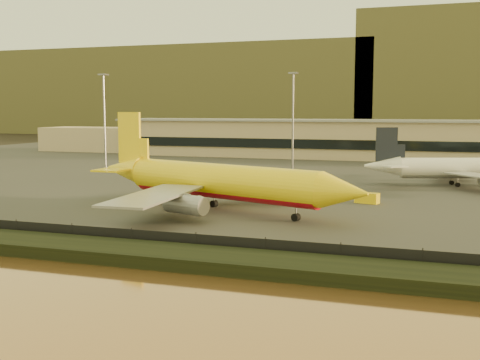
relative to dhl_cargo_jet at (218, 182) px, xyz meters
name	(u,v)px	position (x,y,z in m)	size (l,w,h in m)	color
ground	(221,232)	(5.80, -14.21, -4.80)	(900.00, 900.00, 0.00)	black
embankment	(164,256)	(5.80, -31.21, -4.10)	(320.00, 7.00, 1.40)	black
tarmac	(340,167)	(5.80, 80.79, -4.70)	(320.00, 220.00, 0.20)	#2D2D2D
perimeter_fence	(180,242)	(5.80, -27.21, -3.50)	(300.00, 0.05, 2.20)	black
terminal_building	(312,139)	(-8.72, 111.34, 1.45)	(202.00, 25.00, 12.60)	#C9AD8B
apron_light_masts	(390,111)	(20.80, 60.79, 10.91)	(152.20, 12.20, 25.40)	slate
distant_hills	(370,86)	(-14.94, 325.79, 26.59)	(470.00, 160.00, 70.00)	brown
dhl_cargo_jet	(218,182)	(0.00, 0.00, 0.00)	(50.18, 47.75, 15.40)	yellow
white_narrowbody_jet	(466,168)	(37.89, 45.78, -0.96)	(41.38, 39.30, 12.20)	white
gse_vehicle_yellow	(367,198)	(21.27, 15.43, -3.71)	(3.94, 1.77, 1.77)	yellow
gse_vehicle_white	(229,184)	(-7.25, 25.41, -3.66)	(4.18, 1.88, 1.88)	white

